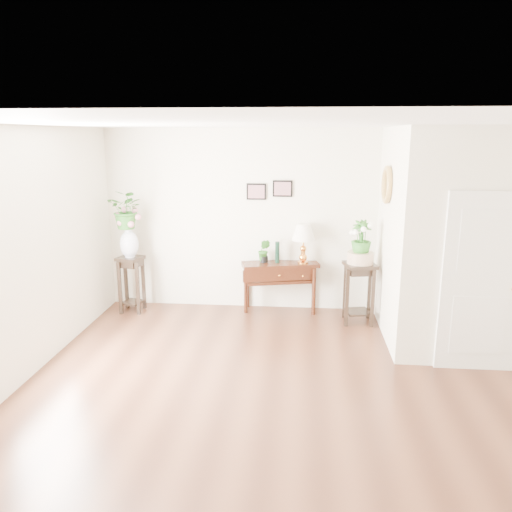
# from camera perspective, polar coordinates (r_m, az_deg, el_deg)

# --- Properties ---
(floor) EXTENTS (6.00, 5.50, 0.02)m
(floor) POSITION_cam_1_polar(r_m,az_deg,el_deg) (5.56, 4.32, -15.33)
(floor) COLOR #583220
(floor) RESTS_ON ground
(ceiling) EXTENTS (6.00, 5.50, 0.02)m
(ceiling) POSITION_cam_1_polar(r_m,az_deg,el_deg) (4.87, 4.93, 14.90)
(ceiling) COLOR white
(ceiling) RESTS_ON ground
(wall_back) EXTENTS (6.00, 0.02, 2.80)m
(wall_back) POSITION_cam_1_polar(r_m,az_deg,el_deg) (7.72, 4.87, 3.99)
(wall_back) COLOR silver
(wall_back) RESTS_ON ground
(wall_front) EXTENTS (6.00, 0.02, 2.80)m
(wall_front) POSITION_cam_1_polar(r_m,az_deg,el_deg) (2.48, 3.74, -17.76)
(wall_front) COLOR silver
(wall_front) RESTS_ON ground
(wall_left) EXTENTS (0.02, 5.50, 2.80)m
(wall_left) POSITION_cam_1_polar(r_m,az_deg,el_deg) (5.88, -26.07, -0.43)
(wall_left) COLOR silver
(wall_left) RESTS_ON ground
(partition) EXTENTS (1.80, 1.95, 2.80)m
(partition) POSITION_cam_1_polar(r_m,az_deg,el_deg) (7.07, 22.09, 2.13)
(partition) COLOR silver
(partition) RESTS_ON floor
(door) EXTENTS (0.90, 0.05, 2.10)m
(door) POSITION_cam_1_polar(r_m,az_deg,el_deg) (6.22, 24.38, -2.87)
(door) COLOR silver
(door) RESTS_ON floor
(art_print_left) EXTENTS (0.30, 0.02, 0.25)m
(art_print_left) POSITION_cam_1_polar(r_m,az_deg,el_deg) (7.67, 0.04, 7.37)
(art_print_left) COLOR black
(art_print_left) RESTS_ON wall_back
(art_print_right) EXTENTS (0.30, 0.02, 0.25)m
(art_print_right) POSITION_cam_1_polar(r_m,az_deg,el_deg) (7.64, 3.05, 7.70)
(art_print_right) COLOR black
(art_print_right) RESTS_ON wall_back
(wall_ornament) EXTENTS (0.07, 0.51, 0.51)m
(wall_ornament) POSITION_cam_1_polar(r_m,az_deg,el_deg) (6.89, 14.71, 7.88)
(wall_ornament) COLOR tan
(wall_ornament) RESTS_ON partition
(console_table) EXTENTS (1.23, 0.65, 0.78)m
(console_table) POSITION_cam_1_polar(r_m,az_deg,el_deg) (7.79, 2.76, -3.54)
(console_table) COLOR black
(console_table) RESTS_ON floor
(table_lamp) EXTENTS (0.41, 0.41, 0.62)m
(table_lamp) POSITION_cam_1_polar(r_m,az_deg,el_deg) (7.60, 5.44, 1.74)
(table_lamp) COLOR orange
(table_lamp) RESTS_ON console_table
(green_vase) EXTENTS (0.08, 0.08, 0.33)m
(green_vase) POSITION_cam_1_polar(r_m,az_deg,el_deg) (7.64, 2.45, 0.48)
(green_vase) COLOR black
(green_vase) RESTS_ON console_table
(potted_plant) EXTENTS (0.22, 0.19, 0.34)m
(potted_plant) POSITION_cam_1_polar(r_m,az_deg,el_deg) (7.66, 0.93, 0.52)
(potted_plant) COLOR #2A6920
(potted_plant) RESTS_ON console_table
(plant_stand_a) EXTENTS (0.42, 0.42, 0.88)m
(plant_stand_a) POSITION_cam_1_polar(r_m,az_deg,el_deg) (7.98, -14.02, -3.14)
(plant_stand_a) COLOR black
(plant_stand_a) RESTS_ON floor
(porcelain_vase) EXTENTS (0.33, 0.33, 0.49)m
(porcelain_vase) POSITION_cam_1_polar(r_m,az_deg,el_deg) (7.82, -14.29, 1.51)
(porcelain_vase) COLOR white
(porcelain_vase) RESTS_ON plant_stand_a
(lily_arrangement) EXTENTS (0.61, 0.55, 0.59)m
(lily_arrangement) POSITION_cam_1_polar(r_m,az_deg,el_deg) (7.74, -14.50, 4.90)
(lily_arrangement) COLOR #2A6920
(lily_arrangement) RESTS_ON porcelain_vase
(plant_stand_b) EXTENTS (0.50, 0.50, 0.89)m
(plant_stand_b) POSITION_cam_1_polar(r_m,az_deg,el_deg) (7.45, 11.64, -4.15)
(plant_stand_b) COLOR black
(plant_stand_b) RESTS_ON floor
(ceramic_bowl) EXTENTS (0.48, 0.48, 0.17)m
(ceramic_bowl) POSITION_cam_1_polar(r_m,az_deg,el_deg) (7.31, 11.84, -0.22)
(ceramic_bowl) COLOR tan
(ceramic_bowl) RESTS_ON plant_stand_b
(narcissus) EXTENTS (0.30, 0.30, 0.51)m
(narcissus) POSITION_cam_1_polar(r_m,az_deg,el_deg) (7.25, 11.95, 2.03)
(narcissus) COLOR #2A6920
(narcissus) RESTS_ON ceramic_bowl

